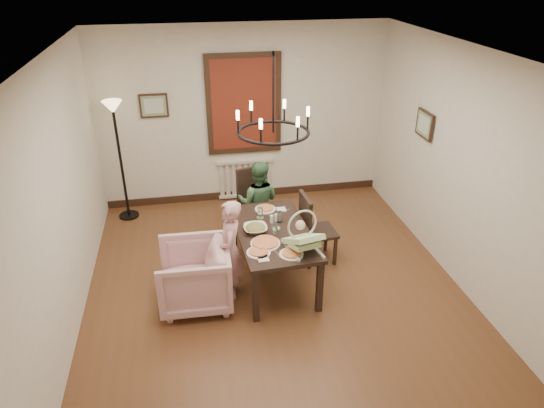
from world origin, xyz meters
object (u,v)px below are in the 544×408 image
object	(u,v)px
elderly_woman	(231,258)
chair_far	(258,205)
baby_bouncer	(303,237)
dining_table	(273,237)
seated_man	(259,209)
drinking_glass	(275,229)
chair_right	(319,228)
floor_lamp	(121,163)
armchair	(194,276)

from	to	relation	value
elderly_woman	chair_far	bearing A→B (deg)	166.25
elderly_woman	baby_bouncer	xyz separation A→B (m)	(0.78, -0.29, 0.36)
dining_table	chair_far	size ratio (longest dim) A/B	1.54
seated_man	drinking_glass	xyz separation A→B (m)	(0.02, -1.09, 0.29)
chair_right	floor_lamp	bearing A→B (deg)	52.47
armchair	baby_bouncer	bearing A→B (deg)	82.13
chair_right	drinking_glass	size ratio (longest dim) A/B	6.70
armchair	floor_lamp	bearing A→B (deg)	-155.96
armchair	dining_table	bearing A→B (deg)	107.28
seated_man	dining_table	bearing A→B (deg)	108.43
floor_lamp	chair_far	bearing A→B (deg)	-26.63
chair_far	chair_right	xyz separation A→B (m)	(0.69, -0.76, -0.02)
chair_right	drinking_glass	distance (m)	0.85
chair_far	baby_bouncer	world-z (taller)	baby_bouncer
drinking_glass	armchair	bearing A→B (deg)	-169.96
chair_right	baby_bouncer	size ratio (longest dim) A/B	1.92
floor_lamp	seated_man	bearing A→B (deg)	-29.15
dining_table	chair_far	xyz separation A→B (m)	(-0.02, 1.10, -0.12)
drinking_glass	dining_table	bearing A→B (deg)	89.98
chair_right	seated_man	bearing A→B (deg)	42.62
chair_right	armchair	bearing A→B (deg)	106.19
elderly_woman	drinking_glass	xyz separation A→B (m)	(0.54, 0.09, 0.27)
chair_far	baby_bouncer	distance (m)	1.64
chair_right	elderly_woman	size ratio (longest dim) A/B	0.95
seated_man	baby_bouncer	size ratio (longest dim) A/B	1.96
baby_bouncer	floor_lamp	xyz separation A→B (m)	(-2.16, 2.53, 0.02)
baby_bouncer	drinking_glass	world-z (taller)	baby_bouncer
chair_right	elderly_woman	distance (m)	1.32
elderly_woman	dining_table	bearing A→B (deg)	117.70
dining_table	elderly_woman	xyz separation A→B (m)	(-0.54, -0.19, -0.11)
chair_right	baby_bouncer	bearing A→B (deg)	148.26
armchair	seated_man	xyz separation A→B (m)	(0.95, 1.26, 0.12)
baby_bouncer	chair_right	bearing A→B (deg)	49.84
chair_far	floor_lamp	size ratio (longest dim) A/B	0.56
chair_far	armchair	size ratio (longest dim) A/B	1.22
drinking_glass	chair_far	bearing A→B (deg)	90.72
dining_table	seated_man	world-z (taller)	seated_man
floor_lamp	chair_right	bearing A→B (deg)	-33.44
armchair	elderly_woman	size ratio (longest dim) A/B	0.81
armchair	chair_right	bearing A→B (deg)	112.22
chair_far	elderly_woman	xyz separation A→B (m)	(-0.53, -1.28, 0.01)
dining_table	armchair	distance (m)	1.04
chair_far	elderly_woman	size ratio (longest dim) A/B	0.99
baby_bouncer	floor_lamp	bearing A→B (deg)	117.98
chair_right	elderly_woman	world-z (taller)	elderly_woman
dining_table	armchair	bearing A→B (deg)	-167.68
chair_far	drinking_glass	size ratio (longest dim) A/B	6.97
dining_table	chair_right	size ratio (longest dim) A/B	1.60
dining_table	seated_man	bearing A→B (deg)	88.03
armchair	floor_lamp	distance (m)	2.55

